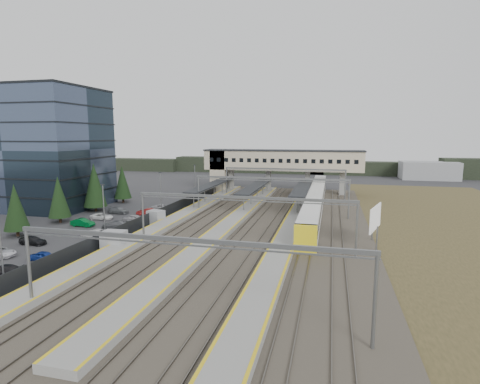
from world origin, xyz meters
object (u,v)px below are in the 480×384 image
(office_building, at_px, (39,148))
(train, at_px, (316,200))
(footbridge, at_px, (271,162))
(relay_cabin_far, at_px, (156,217))
(relay_cabin_near, at_px, (114,240))
(billboard, at_px, (375,219))

(office_building, relative_size, train, 0.41)
(office_building, relative_size, footbridge, 0.60)
(relay_cabin_far, bearing_deg, train, 35.35)
(office_building, relative_size, relay_cabin_far, 8.30)
(relay_cabin_near, xyz_separation_m, footbridge, (12.15, 53.40, 6.71))
(relay_cabin_far, bearing_deg, footbridge, 70.98)
(relay_cabin_near, bearing_deg, relay_cabin_far, 94.89)
(billboard, bearing_deg, relay_cabin_far, 171.28)
(footbridge, bearing_deg, office_building, -145.53)
(relay_cabin_far, distance_m, train, 31.51)
(relay_cabin_far, distance_m, billboard, 34.90)
(footbridge, relative_size, train, 0.68)
(train, bearing_deg, relay_cabin_near, -126.72)
(office_building, distance_m, relay_cabin_near, 40.79)
(relay_cabin_far, bearing_deg, relay_cabin_near, -85.11)
(office_building, bearing_deg, train, 9.50)
(relay_cabin_near, bearing_deg, footbridge, 77.18)
(train, height_order, billboard, billboard)
(footbridge, bearing_deg, billboard, -64.54)
(relay_cabin_near, xyz_separation_m, billboard, (33.16, 9.27, 2.57))
(relay_cabin_far, distance_m, footbridge, 41.65)
(relay_cabin_near, bearing_deg, billboard, 15.62)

